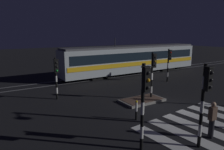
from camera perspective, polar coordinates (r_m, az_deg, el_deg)
The scene contains 13 objects.
ground_plane at distance 14.01m, azimuth 13.45°, elevation -8.57°, with size 120.00×120.00×0.00m, color black.
rail_near at distance 21.38m, azimuth -4.87°, elevation -1.35°, with size 80.00×0.12×0.03m, color #59595E.
rail_far at distance 22.64m, azimuth -6.54°, elevation -0.67°, with size 80.00×0.12×0.03m, color #59595E.
crosswalk_zebra at distance 12.32m, azimuth 23.30°, elevation -11.99°, with size 7.07×4.34×0.02m.
traffic_island at distance 14.90m, azimuth 8.17°, elevation -6.79°, with size 3.05×1.66×0.18m.
traffic_light_kerb_mid_left at distance 9.09m, azimuth 23.97°, elevation -4.73°, with size 0.36×0.42×3.54m.
traffic_light_corner_far_left at distance 15.22m, azimuth -14.90°, elevation 0.70°, with size 0.36×0.42×3.02m.
traffic_light_median_centre at distance 14.91m, azimuth 11.05°, elevation 1.63°, with size 0.36×0.42×3.39m.
traffic_light_corner_far_right at distance 21.02m, azimuth 15.21°, elevation 3.88°, with size 0.36×0.42×3.20m.
traffic_light_corner_near_left at distance 8.21m, azimuth 8.77°, elevation -5.37°, with size 0.36×0.42×3.57m.
tram at distance 24.70m, azimuth 5.97°, elevation 4.43°, with size 17.81×2.58×4.15m.
pedestrian_waiting_at_kerb at distance 10.62m, azimuth 25.53°, elevation -10.91°, with size 0.36×0.24×1.71m.
bollard_island_edge at distance 11.69m, azimuth 6.64°, elevation -9.47°, with size 0.12×0.12×1.11m.
Camera 1 is at (-9.55, -9.11, 4.70)m, focal length 33.67 mm.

